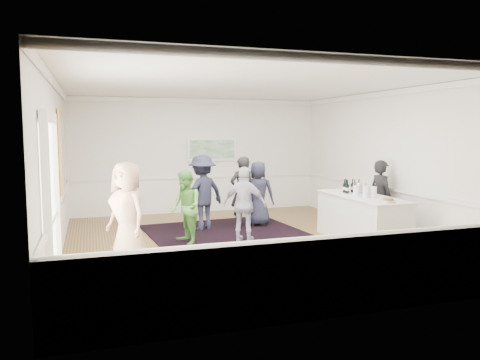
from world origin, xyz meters
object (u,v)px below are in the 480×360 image
object	(u,v)px
guest_tan	(127,214)
guest_green	(186,207)
guest_dark_b	(242,192)
nut_bowl	(388,201)
guest_lilac	(245,205)
bartender	(381,197)
guest_dark_a	(202,193)
guest_navy	(258,194)
serving_table	(362,219)
ice_bucket	(360,189)

from	to	relation	value
guest_tan	guest_green	world-z (taller)	guest_tan
guest_dark_b	nut_bowl	size ratio (longest dim) A/B	7.14
guest_tan	guest_lilac	bearing A→B (deg)	80.02
bartender	guest_dark_a	bearing A→B (deg)	57.93
guest_tan	guest_dark_b	size ratio (longest dim) A/B	1.05
bartender	guest_dark_a	size ratio (longest dim) A/B	0.95
guest_lilac	guest_navy	distance (m)	1.72
serving_table	nut_bowl	world-z (taller)	nut_bowl
bartender	guest_tan	size ratio (longest dim) A/B	0.93
guest_dark_a	guest_lilac	bearing A→B (deg)	86.96
guest_tan	ice_bucket	distance (m)	4.86
guest_lilac	guest_dark_b	world-z (taller)	guest_dark_b
serving_table	guest_dark_a	size ratio (longest dim) A/B	1.36
guest_green	ice_bucket	xyz separation A→B (m)	(3.60, -0.71, 0.32)
bartender	nut_bowl	size ratio (longest dim) A/B	6.98
bartender	guest_tan	distance (m)	5.58
bartender	ice_bucket	distance (m)	0.79
bartender	guest_navy	xyz separation A→B (m)	(-2.26, 1.74, -0.04)
ice_bucket	nut_bowl	bearing A→B (deg)	-96.02
guest_green	guest_navy	size ratio (longest dim) A/B	0.96
bartender	ice_bucket	world-z (taller)	bartender
bartender	guest_navy	world-z (taller)	bartender
bartender	ice_bucket	bearing A→B (deg)	104.20
guest_dark_a	guest_navy	bearing A→B (deg)	157.59
guest_lilac	guest_dark_a	world-z (taller)	guest_dark_a
serving_table	guest_dark_b	size ratio (longest dim) A/B	1.40
serving_table	guest_green	bearing A→B (deg)	165.50
ice_bucket	guest_tan	bearing A→B (deg)	-174.30
guest_dark_a	guest_dark_b	xyz separation A→B (m)	(0.95, -0.07, -0.02)
guest_lilac	guest_navy	bearing A→B (deg)	-84.75
serving_table	nut_bowl	bearing A→B (deg)	-92.80
guest_green	guest_dark_a	distance (m)	1.43
guest_tan	nut_bowl	distance (m)	4.76
guest_navy	bartender	bearing A→B (deg)	169.27
guest_lilac	guest_tan	bearing A→B (deg)	56.59
guest_navy	ice_bucket	xyz separation A→B (m)	(1.56, -2.01, 0.29)
guest_tan	nut_bowl	xyz separation A→B (m)	(4.71, -0.66, 0.11)
guest_dark_b	guest_navy	bearing A→B (deg)	-178.40
guest_tan	guest_navy	xyz separation A→B (m)	(3.27, 2.49, -0.10)
serving_table	guest_lilac	world-z (taller)	guest_lilac
guest_navy	guest_tan	bearing A→B (deg)	64.17
guest_lilac	ice_bucket	bearing A→B (deg)	-157.45
nut_bowl	guest_green	bearing A→B (deg)	151.89
guest_dark_a	guest_navy	xyz separation A→B (m)	(1.39, 0.02, -0.08)
guest_dark_b	guest_green	bearing A→B (deg)	26.82
guest_lilac	guest_navy	size ratio (longest dim) A/B	1.00
guest_green	serving_table	bearing A→B (deg)	63.67
guest_dark_a	guest_dark_b	distance (m)	0.95
guest_lilac	nut_bowl	xyz separation A→B (m)	(2.28, -1.65, 0.22)
guest_tan	bartender	bearing A→B (deg)	65.62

